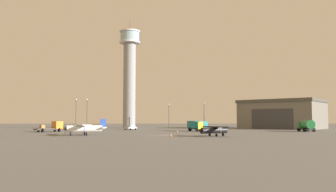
{
  "coord_description": "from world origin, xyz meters",
  "views": [
    {
      "loc": [
        -0.98,
        -66.51,
        3.13
      ],
      "look_at": [
        2.06,
        32.08,
        9.98
      ],
      "focal_mm": 36.32,
      "sensor_mm": 36.0,
      "label": 1
    }
  ],
  "objects_px": {
    "truck_fuel_tanker_green": "(306,125)",
    "traffic_cone_near_left": "(88,132)",
    "airplane_white": "(85,128)",
    "light_post_west": "(76,111)",
    "truck_box_teal": "(197,125)",
    "truck_flatbed_orange": "(53,127)",
    "traffic_cone_mid_apron": "(171,135)",
    "light_post_east": "(204,113)",
    "light_post_north": "(169,114)",
    "traffic_cone_near_right": "(177,131)",
    "car_silver": "(130,127)",
    "light_post_centre": "(87,111)",
    "control_tower": "(129,72)",
    "airplane_black": "(213,130)"
  },
  "relations": [
    {
      "from": "truck_flatbed_orange",
      "to": "light_post_west",
      "type": "relative_size",
      "value": 0.64
    },
    {
      "from": "airplane_black",
      "to": "control_tower",
      "type": "bearing_deg",
      "value": 79.08
    },
    {
      "from": "control_tower",
      "to": "traffic_cone_near_left",
      "type": "xyz_separation_m",
      "value": [
        -5.8,
        -45.73,
        -20.42
      ]
    },
    {
      "from": "truck_flatbed_orange",
      "to": "traffic_cone_near_left",
      "type": "xyz_separation_m",
      "value": [
        10.53,
        -7.7,
        -0.97
      ]
    },
    {
      "from": "light_post_north",
      "to": "control_tower",
      "type": "bearing_deg",
      "value": 151.58
    },
    {
      "from": "control_tower",
      "to": "car_silver",
      "type": "bearing_deg",
      "value": -84.15
    },
    {
      "from": "control_tower",
      "to": "airplane_white",
      "type": "height_order",
      "value": "control_tower"
    },
    {
      "from": "traffic_cone_near_left",
      "to": "airplane_white",
      "type": "bearing_deg",
      "value": -81.14
    },
    {
      "from": "traffic_cone_near_left",
      "to": "light_post_west",
      "type": "bearing_deg",
      "value": 107.26
    },
    {
      "from": "traffic_cone_near_right",
      "to": "traffic_cone_mid_apron",
      "type": "bearing_deg",
      "value": -96.6
    },
    {
      "from": "light_post_east",
      "to": "light_post_north",
      "type": "xyz_separation_m",
      "value": [
        -12.28,
        0.34,
        -0.22
      ]
    },
    {
      "from": "truck_box_teal",
      "to": "light_post_east",
      "type": "xyz_separation_m",
      "value": [
        5.61,
        26.82,
        3.75
      ]
    },
    {
      "from": "airplane_white",
      "to": "truck_fuel_tanker_green",
      "type": "relative_size",
      "value": 1.7
    },
    {
      "from": "truck_fuel_tanker_green",
      "to": "car_silver",
      "type": "bearing_deg",
      "value": 74.24
    },
    {
      "from": "control_tower",
      "to": "traffic_cone_near_left",
      "type": "height_order",
      "value": "control_tower"
    },
    {
      "from": "light_post_centre",
      "to": "traffic_cone_mid_apron",
      "type": "bearing_deg",
      "value": -63.75
    },
    {
      "from": "truck_box_teal",
      "to": "light_post_east",
      "type": "relative_size",
      "value": 0.75
    },
    {
      "from": "light_post_east",
      "to": "light_post_north",
      "type": "height_order",
      "value": "light_post_east"
    },
    {
      "from": "traffic_cone_near_right",
      "to": "traffic_cone_mid_apron",
      "type": "height_order",
      "value": "traffic_cone_mid_apron"
    },
    {
      "from": "airplane_black",
      "to": "traffic_cone_near_right",
      "type": "xyz_separation_m",
      "value": [
        -5.65,
        18.48,
        -0.97
      ]
    },
    {
      "from": "car_silver",
      "to": "light_post_north",
      "type": "height_order",
      "value": "light_post_north"
    },
    {
      "from": "truck_box_teal",
      "to": "light_post_west",
      "type": "distance_m",
      "value": 49.14
    },
    {
      "from": "light_post_north",
      "to": "truck_fuel_tanker_green",
      "type": "bearing_deg",
      "value": -41.75
    },
    {
      "from": "truck_fuel_tanker_green",
      "to": "traffic_cone_near_right",
      "type": "relative_size",
      "value": 10.18
    },
    {
      "from": "airplane_white",
      "to": "traffic_cone_near_right",
      "type": "distance_m",
      "value": 23.67
    },
    {
      "from": "control_tower",
      "to": "traffic_cone_near_left",
      "type": "distance_m",
      "value": 50.42
    },
    {
      "from": "airplane_black",
      "to": "truck_box_teal",
      "type": "bearing_deg",
      "value": 60.28
    },
    {
      "from": "truck_fuel_tanker_green",
      "to": "traffic_cone_near_left",
      "type": "distance_m",
      "value": 55.47
    },
    {
      "from": "control_tower",
      "to": "light_post_centre",
      "type": "xyz_separation_m",
      "value": [
        -12.94,
        -12.45,
        -14.88
      ]
    },
    {
      "from": "airplane_white",
      "to": "traffic_cone_mid_apron",
      "type": "bearing_deg",
      "value": 138.89
    },
    {
      "from": "light_post_east",
      "to": "light_post_centre",
      "type": "relative_size",
      "value": 0.9
    },
    {
      "from": "truck_fuel_tanker_green",
      "to": "light_post_east",
      "type": "bearing_deg",
      "value": 39.33
    },
    {
      "from": "airplane_black",
      "to": "traffic_cone_near_left",
      "type": "distance_m",
      "value": 31.91
    },
    {
      "from": "control_tower",
      "to": "airplane_white",
      "type": "bearing_deg",
      "value": -93.68
    },
    {
      "from": "truck_fuel_tanker_green",
      "to": "traffic_cone_near_left",
      "type": "bearing_deg",
      "value": 100.25
    },
    {
      "from": "traffic_cone_near_left",
      "to": "traffic_cone_mid_apron",
      "type": "xyz_separation_m",
      "value": [
        18.72,
        -19.14,
        0.0
      ]
    },
    {
      "from": "airplane_black",
      "to": "car_silver",
      "type": "distance_m",
      "value": 44.42
    },
    {
      "from": "car_silver",
      "to": "light_post_centre",
      "type": "relative_size",
      "value": 0.45
    },
    {
      "from": "traffic_cone_mid_apron",
      "to": "truck_fuel_tanker_green",
      "type": "bearing_deg",
      "value": 35.64
    },
    {
      "from": "truck_fuel_tanker_green",
      "to": "traffic_cone_near_right",
      "type": "height_order",
      "value": "truck_fuel_tanker_green"
    },
    {
      "from": "truck_fuel_tanker_green",
      "to": "light_post_east",
      "type": "relative_size",
      "value": 0.7
    },
    {
      "from": "control_tower",
      "to": "truck_flatbed_orange",
      "type": "distance_m",
      "value": 45.74
    },
    {
      "from": "truck_flatbed_orange",
      "to": "traffic_cone_near_left",
      "type": "distance_m",
      "value": 13.08
    },
    {
      "from": "truck_fuel_tanker_green",
      "to": "light_post_north",
      "type": "height_order",
      "value": "light_post_north"
    },
    {
      "from": "light_post_north",
      "to": "light_post_centre",
      "type": "height_order",
      "value": "light_post_centre"
    },
    {
      "from": "light_post_north",
      "to": "traffic_cone_near_left",
      "type": "bearing_deg",
      "value": -118.14
    },
    {
      "from": "airplane_black",
      "to": "traffic_cone_mid_apron",
      "type": "xyz_separation_m",
      "value": [
        -7.99,
        -1.7,
        -0.94
      ]
    },
    {
      "from": "airplane_white",
      "to": "light_post_west",
      "type": "relative_size",
      "value": 1.04
    },
    {
      "from": "control_tower",
      "to": "traffic_cone_near_right",
      "type": "relative_size",
      "value": 64.89
    },
    {
      "from": "truck_fuel_tanker_green",
      "to": "traffic_cone_mid_apron",
      "type": "relative_size",
      "value": 9.34
    }
  ]
}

